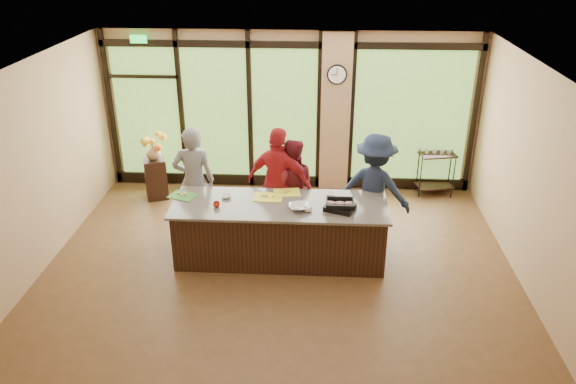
# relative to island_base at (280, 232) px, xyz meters

# --- Properties ---
(floor) EXTENTS (7.00, 7.00, 0.00)m
(floor) POSITION_rel_island_base_xyz_m (0.00, -0.30, -0.44)
(floor) COLOR brown
(floor) RESTS_ON ground
(ceiling) EXTENTS (7.00, 7.00, 0.00)m
(ceiling) POSITION_rel_island_base_xyz_m (0.00, -0.30, 2.56)
(ceiling) COLOR silver
(ceiling) RESTS_ON back_wall
(back_wall) EXTENTS (7.00, 0.00, 7.00)m
(back_wall) POSITION_rel_island_base_xyz_m (0.00, 2.70, 1.06)
(back_wall) COLOR tan
(back_wall) RESTS_ON floor
(left_wall) EXTENTS (0.00, 6.00, 6.00)m
(left_wall) POSITION_rel_island_base_xyz_m (-3.50, -0.30, 1.06)
(left_wall) COLOR tan
(left_wall) RESTS_ON floor
(right_wall) EXTENTS (0.00, 6.00, 6.00)m
(right_wall) POSITION_rel_island_base_xyz_m (3.50, -0.30, 1.06)
(right_wall) COLOR tan
(right_wall) RESTS_ON floor
(window_wall) EXTENTS (6.90, 0.12, 3.00)m
(window_wall) POSITION_rel_island_base_xyz_m (0.16, 2.65, 0.95)
(window_wall) COLOR tan
(window_wall) RESTS_ON floor
(island_base) EXTENTS (3.10, 1.00, 0.88)m
(island_base) POSITION_rel_island_base_xyz_m (0.00, 0.00, 0.00)
(island_base) COLOR black
(island_base) RESTS_ON floor
(countertop) EXTENTS (3.20, 1.10, 0.04)m
(countertop) POSITION_rel_island_base_xyz_m (0.00, 0.00, 0.46)
(countertop) COLOR #6D645A
(countertop) RESTS_ON island_base
(wall_clock) EXTENTS (0.36, 0.04, 0.36)m
(wall_clock) POSITION_rel_island_base_xyz_m (0.85, 2.57, 1.81)
(wall_clock) COLOR black
(wall_clock) RESTS_ON window_wall
(cook_left) EXTENTS (0.71, 0.51, 1.83)m
(cook_left) POSITION_rel_island_base_xyz_m (-1.45, 0.76, 0.47)
(cook_left) COLOR slate
(cook_left) RESTS_ON floor
(cook_midleft) EXTENTS (0.82, 0.65, 1.64)m
(cook_midleft) POSITION_rel_island_base_xyz_m (0.12, 0.81, 0.38)
(cook_midleft) COLOR maroon
(cook_midleft) RESTS_ON floor
(cook_midright) EXTENTS (1.17, 0.77, 1.85)m
(cook_midright) POSITION_rel_island_base_xyz_m (-0.06, 0.73, 0.48)
(cook_midright) COLOR #AE1A20
(cook_midright) RESTS_ON floor
(cook_right) EXTENTS (1.32, 1.05, 1.79)m
(cook_right) POSITION_rel_island_base_xyz_m (1.45, 0.68, 0.46)
(cook_right) COLOR #1B253C
(cook_right) RESTS_ON floor
(roasting_pan) EXTENTS (0.50, 0.45, 0.07)m
(roasting_pan) POSITION_rel_island_base_xyz_m (0.88, -0.14, 0.52)
(roasting_pan) COLOR black
(roasting_pan) RESTS_ON countertop
(mixing_bowl) EXTENTS (0.34, 0.34, 0.07)m
(mixing_bowl) POSITION_rel_island_base_xyz_m (0.29, -0.17, 0.52)
(mixing_bowl) COLOR silver
(mixing_bowl) RESTS_ON countertop
(cutting_board_left) EXTENTS (0.47, 0.41, 0.01)m
(cutting_board_left) POSITION_rel_island_base_xyz_m (-1.50, 0.18, 0.49)
(cutting_board_left) COLOR #418A32
(cutting_board_left) RESTS_ON countertop
(cutting_board_center) EXTENTS (0.44, 0.33, 0.01)m
(cutting_board_center) POSITION_rel_island_base_xyz_m (-0.20, 0.20, 0.49)
(cutting_board_center) COLOR yellow
(cutting_board_center) RESTS_ON countertop
(cutting_board_right) EXTENTS (0.45, 0.37, 0.01)m
(cutting_board_right) POSITION_rel_island_base_xyz_m (0.08, 0.38, 0.49)
(cutting_board_right) COLOR yellow
(cutting_board_right) RESTS_ON countertop
(prep_bowl_near) EXTENTS (0.17, 0.17, 0.05)m
(prep_bowl_near) POSITION_rel_island_base_xyz_m (-0.82, 0.15, 0.50)
(prep_bowl_near) COLOR white
(prep_bowl_near) RESTS_ON countertop
(prep_bowl_mid) EXTENTS (0.16, 0.16, 0.04)m
(prep_bowl_mid) POSITION_rel_island_base_xyz_m (0.42, -0.21, 0.50)
(prep_bowl_mid) COLOR white
(prep_bowl_mid) RESTS_ON countertop
(prep_bowl_far) EXTENTS (0.16, 0.16, 0.03)m
(prep_bowl_far) POSITION_rel_island_base_xyz_m (0.76, 0.35, 0.50)
(prep_bowl_far) COLOR white
(prep_bowl_far) RESTS_ON countertop
(red_ramekin) EXTENTS (0.11, 0.11, 0.08)m
(red_ramekin) POSITION_rel_island_base_xyz_m (-0.92, -0.15, 0.52)
(red_ramekin) COLOR #A62710
(red_ramekin) RESTS_ON countertop
(flower_stand) EXTENTS (0.50, 0.50, 0.77)m
(flower_stand) POSITION_rel_island_base_xyz_m (-2.47, 2.00, -0.05)
(flower_stand) COLOR black
(flower_stand) RESTS_ON floor
(flower_vase) EXTENTS (0.30, 0.30, 0.28)m
(flower_vase) POSITION_rel_island_base_xyz_m (-2.47, 2.00, 0.47)
(flower_vase) COLOR #8D724D
(flower_vase) RESTS_ON flower_stand
(bar_cart) EXTENTS (0.72, 0.50, 0.90)m
(bar_cart) POSITION_rel_island_base_xyz_m (2.77, 2.45, 0.10)
(bar_cart) COLOR black
(bar_cart) RESTS_ON floor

